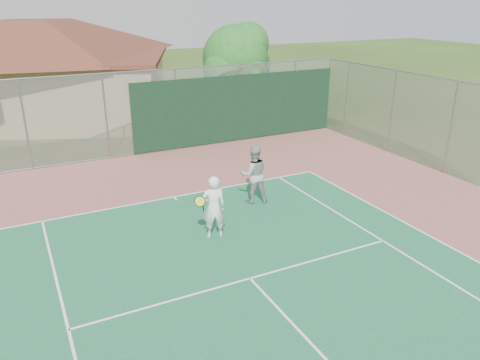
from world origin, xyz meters
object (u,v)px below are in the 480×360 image
at_px(player_white_front, 213,208).
at_px(tree, 237,61).
at_px(clubhouse, 34,61).
at_px(player_grey_back, 254,175).

bearing_deg(player_white_front, tree, -105.93).
bearing_deg(player_white_front, clubhouse, -66.69).
bearing_deg(player_grey_back, clubhouse, -57.81).
height_order(tree, player_white_front, tree).
bearing_deg(clubhouse, tree, -18.45).
distance_m(tree, player_grey_back, 9.42).
relative_size(tree, player_white_front, 2.91).
height_order(clubhouse, player_white_front, clubhouse).
relative_size(clubhouse, player_white_front, 9.34).
bearing_deg(player_white_front, player_grey_back, -128.41).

